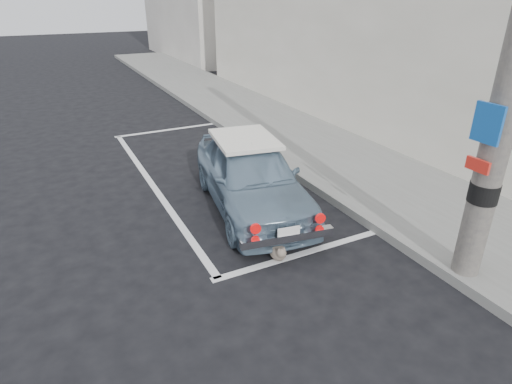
{
  "coord_description": "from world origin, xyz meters",
  "views": [
    {
      "loc": [
        -2.59,
        -4.96,
        3.53
      ],
      "look_at": [
        0.09,
        0.31,
        0.75
      ],
      "focal_mm": 30.0,
      "sensor_mm": 36.0,
      "label": 1
    }
  ],
  "objects": [
    {
      "name": "ground",
      "position": [
        0.0,
        0.0,
        0.0
      ],
      "size": [
        80.0,
        80.0,
        0.0
      ],
      "primitive_type": "plane",
      "color": "black",
      "rests_on": "ground"
    },
    {
      "name": "pline_front",
      "position": [
        0.5,
        6.5,
        0.0
      ],
      "size": [
        3.0,
        0.12,
        0.01
      ],
      "primitive_type": "cube",
      "color": "silver",
      "rests_on": "ground"
    },
    {
      "name": "pline_side",
      "position": [
        -0.9,
        3.0,
        0.0
      ],
      "size": [
        0.12,
        7.0,
        0.01
      ],
      "primitive_type": "cube",
      "color": "silver",
      "rests_on": "ground"
    },
    {
      "name": "retro_coupe",
      "position": [
        0.45,
        1.21,
        0.63
      ],
      "size": [
        2.03,
        3.82,
        1.24
      ],
      "rotation": [
        0.0,
        0.0,
        -0.16
      ],
      "color": "slate",
      "rests_on": "ground"
    },
    {
      "name": "sidewalk",
      "position": [
        3.2,
        2.0,
        0.07
      ],
      "size": [
        2.8,
        40.0,
        0.15
      ],
      "primitive_type": "cube",
      "color": "slate",
      "rests_on": "ground"
    },
    {
      "name": "pline_rear",
      "position": [
        0.5,
        -0.5,
        0.0
      ],
      "size": [
        3.0,
        0.12,
        0.01
      ],
      "primitive_type": "cube",
      "color": "silver",
      "rests_on": "ground"
    },
    {
      "name": "cat",
      "position": [
        0.06,
        -0.45,
        0.13
      ],
      "size": [
        0.3,
        0.52,
        0.29
      ],
      "rotation": [
        0.0,
        0.0,
        -0.18
      ],
      "color": "#695A50",
      "rests_on": "ground"
    }
  ]
}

